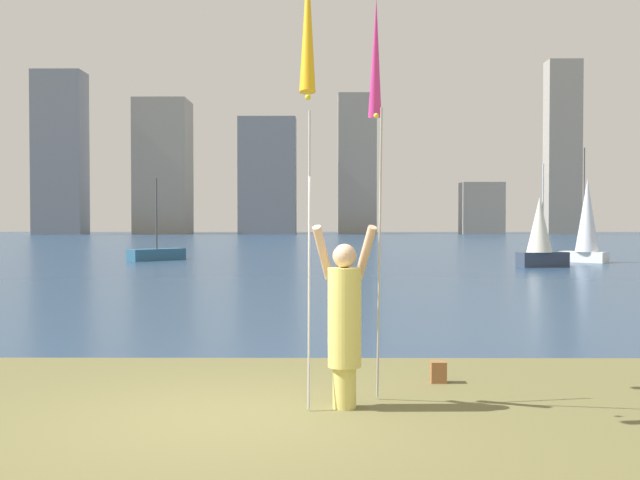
% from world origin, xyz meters
% --- Properties ---
extents(ground, '(120.00, 138.00, 0.12)m').
position_xyz_m(ground, '(0.00, 50.95, -0.06)').
color(ground, brown).
extents(person, '(0.72, 0.53, 1.97)m').
position_xyz_m(person, '(1.23, 0.43, 0.97)').
color(person, '#D8CC66').
rests_on(person, ground).
extents(kite_flag_left, '(0.16, 1.17, 4.73)m').
position_xyz_m(kite_flag_left, '(0.85, -0.10, 3.89)').
color(kite_flag_left, '#B2B2B7').
rests_on(kite_flag_left, ground).
extents(kite_flag_right, '(0.16, 1.20, 4.57)m').
position_xyz_m(kite_flag_right, '(1.61, 1.21, 3.79)').
color(kite_flag_right, '#B2B2B7').
rests_on(kite_flag_right, ground).
extents(bag, '(0.19, 0.17, 0.26)m').
position_xyz_m(bag, '(2.43, 1.75, 0.13)').
color(bag, brown).
rests_on(bag, ground).
extents(sailboat_0, '(2.26, 1.36, 4.37)m').
position_xyz_m(sailboat_0, '(10.17, 25.55, 1.39)').
color(sailboat_0, '#333D51').
rests_on(sailboat_0, ground).
extents(sailboat_2, '(2.61, 2.73, 4.06)m').
position_xyz_m(sailboat_2, '(-7.28, 31.00, 0.33)').
color(sailboat_2, '#2D6084').
rests_on(sailboat_2, ground).
extents(sailboat_3, '(2.10, 2.03, 5.38)m').
position_xyz_m(sailboat_3, '(13.31, 29.14, 1.88)').
color(sailboat_3, white).
rests_on(sailboat_3, ground).
extents(skyline_tower_0, '(6.65, 4.48, 22.00)m').
position_xyz_m(skyline_tower_0, '(-34.83, 99.27, 11.00)').
color(skyline_tower_0, gray).
rests_on(skyline_tower_0, ground).
extents(skyline_tower_1, '(7.39, 7.11, 18.80)m').
position_xyz_m(skyline_tower_1, '(-21.79, 103.93, 9.40)').
color(skyline_tower_1, gray).
rests_on(skyline_tower_1, ground).
extents(skyline_tower_2, '(7.77, 4.33, 15.85)m').
position_xyz_m(skyline_tower_2, '(-6.76, 100.10, 7.92)').
color(skyline_tower_2, gray).
rests_on(skyline_tower_2, ground).
extents(skyline_tower_3, '(5.33, 4.06, 19.52)m').
position_xyz_m(skyline_tower_3, '(5.59, 103.36, 9.76)').
color(skyline_tower_3, gray).
rests_on(skyline_tower_3, ground).
extents(skyline_tower_4, '(5.85, 4.03, 7.17)m').
position_xyz_m(skyline_tower_4, '(23.06, 103.03, 3.59)').
color(skyline_tower_4, gray).
rests_on(skyline_tower_4, ground).
extents(skyline_tower_5, '(4.51, 3.20, 23.52)m').
position_xyz_m(skyline_tower_5, '(33.41, 99.97, 11.76)').
color(skyline_tower_5, gray).
rests_on(skyline_tower_5, ground).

